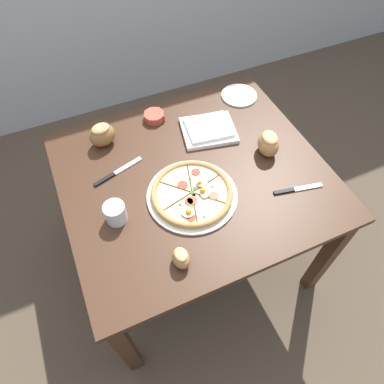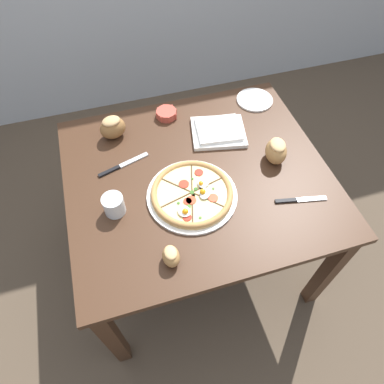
% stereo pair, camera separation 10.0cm
% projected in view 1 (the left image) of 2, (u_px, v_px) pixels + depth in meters
% --- Properties ---
extents(ground_plane, '(12.00, 12.00, 0.00)m').
position_uv_depth(ground_plane, '(194.00, 250.00, 2.06)').
color(ground_plane, brown).
extents(dining_table, '(1.12, 0.99, 0.72)m').
position_uv_depth(dining_table, '(194.00, 187.00, 1.55)').
color(dining_table, '#422819').
rests_on(dining_table, ground_plane).
extents(pizza, '(0.37, 0.37, 0.05)m').
position_uv_depth(pizza, '(192.00, 194.00, 1.38)').
color(pizza, white).
rests_on(pizza, dining_table).
extents(ramekin_bowl, '(0.10, 0.10, 0.04)m').
position_uv_depth(ramekin_bowl, '(154.00, 116.00, 1.66)').
color(ramekin_bowl, '#C64C3D').
rests_on(ramekin_bowl, dining_table).
extents(napkin_folded, '(0.28, 0.25, 0.04)m').
position_uv_depth(napkin_folded, '(209.00, 129.00, 1.61)').
color(napkin_folded, white).
rests_on(napkin_folded, dining_table).
extents(bread_piece_near, '(0.11, 0.14, 0.11)m').
position_uv_depth(bread_piece_near, '(268.00, 143.00, 1.50)').
color(bread_piece_near, '#B27F47').
rests_on(bread_piece_near, dining_table).
extents(bread_piece_mid, '(0.06, 0.08, 0.07)m').
position_uv_depth(bread_piece_mid, '(181.00, 258.00, 1.20)').
color(bread_piece_mid, '#B27F47').
rests_on(bread_piece_mid, dining_table).
extents(bread_piece_far, '(0.14, 0.11, 0.11)m').
position_uv_depth(bread_piece_far, '(102.00, 135.00, 1.53)').
color(bread_piece_far, olive).
rests_on(bread_piece_far, dining_table).
extents(knife_main, '(0.21, 0.06, 0.01)m').
position_uv_depth(knife_main, '(297.00, 189.00, 1.42)').
color(knife_main, silver).
rests_on(knife_main, dining_table).
extents(knife_spare, '(0.23, 0.09, 0.01)m').
position_uv_depth(knife_spare, '(118.00, 172.00, 1.47)').
color(knife_spare, silver).
rests_on(knife_spare, dining_table).
extents(water_glass, '(0.08, 0.08, 0.08)m').
position_uv_depth(water_glass, '(116.00, 214.00, 1.31)').
color(water_glass, white).
rests_on(water_glass, dining_table).
extents(side_saucer, '(0.18, 0.18, 0.01)m').
position_uv_depth(side_saucer, '(239.00, 95.00, 1.77)').
color(side_saucer, white).
rests_on(side_saucer, dining_table).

